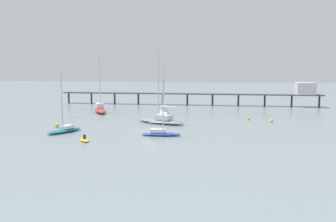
{
  "coord_description": "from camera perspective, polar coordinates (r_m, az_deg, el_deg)",
  "views": [
    {
      "loc": [
        14.44,
        -57.96,
        10.29
      ],
      "look_at": [
        0.0,
        14.84,
        1.5
      ],
      "focal_mm": 39.15,
      "sensor_mm": 36.0,
      "label": 1
    }
  ],
  "objects": [
    {
      "name": "ground_plane",
      "position": [
        60.62,
        -2.73,
        -3.03
      ],
      "size": [
        400.0,
        400.0,
        0.0
      ],
      "primitive_type": "plane",
      "color": "gray"
    },
    {
      "name": "pier",
      "position": [
        101.17,
        11.85,
        2.98
      ],
      "size": [
        71.8,
        6.33,
        6.4
      ],
      "color": "#4C4C51",
      "rests_on": "ground_plane"
    },
    {
      "name": "sailboat_red",
      "position": [
        85.9,
        -10.56,
        0.36
      ],
      "size": [
        6.45,
        9.3,
        13.0
      ],
      "color": "red",
      "rests_on": "ground_plane"
    },
    {
      "name": "sailboat_teal",
      "position": [
        60.96,
        -15.79,
        -2.7
      ],
      "size": [
        4.3,
        6.95,
        9.33
      ],
      "color": "#1E727A",
      "rests_on": "ground_plane"
    },
    {
      "name": "sailboat_gray",
      "position": [
        67.87,
        -1.06,
        -1.33
      ],
      "size": [
        10.24,
        6.56,
        14.22
      ],
      "color": "gray",
      "rests_on": "ground_plane"
    },
    {
      "name": "sailboat_white",
      "position": [
        81.8,
        -0.62,
        0.09
      ],
      "size": [
        3.77,
        8.68,
        10.57
      ],
      "color": "white",
      "rests_on": "ground_plane"
    },
    {
      "name": "sailboat_blue",
      "position": [
        55.77,
        -1.19,
        -3.3
      ],
      "size": [
        6.25,
        2.49,
        8.94
      ],
      "color": "#2D4CB7",
      "rests_on": "ground_plane"
    },
    {
      "name": "dinghy_yellow",
      "position": [
        52.86,
        -12.87,
        -4.4
      ],
      "size": [
        2.32,
        2.39,
        1.14
      ],
      "color": "yellow",
      "rests_on": "ground_plane"
    },
    {
      "name": "mooring_buoy_outer",
      "position": [
        74.09,
        12.43,
        -1.18
      ],
      "size": [
        0.53,
        0.53,
        0.53
      ],
      "primitive_type": "sphere",
      "color": "yellow",
      "rests_on": "ground_plane"
    },
    {
      "name": "mooring_buoy_near",
      "position": [
        66.52,
        -16.89,
        -2.13
      ],
      "size": [
        0.72,
        0.72,
        0.72
      ],
      "primitive_type": "sphere",
      "color": "yellow",
      "rests_on": "ground_plane"
    },
    {
      "name": "mooring_buoy_far",
      "position": [
        72.04,
        15.84,
        -1.48
      ],
      "size": [
        0.58,
        0.58,
        0.58
      ],
      "primitive_type": "sphere",
      "color": "yellow",
      "rests_on": "ground_plane"
    }
  ]
}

